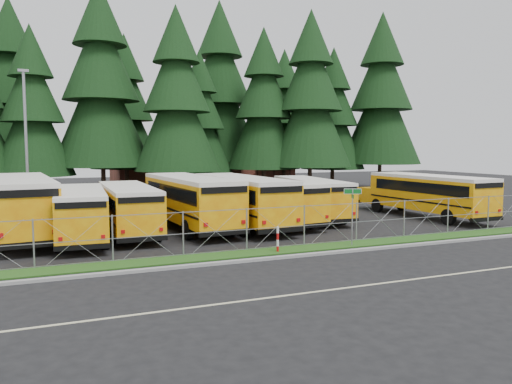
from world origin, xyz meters
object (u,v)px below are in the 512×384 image
bus_east (425,196)px  light_standard (26,137)px  bus_3 (188,203)px  bus_2 (128,210)px  bus_4 (240,202)px  striped_bollard (278,240)px  bus_1 (81,214)px  bus_6 (309,199)px  street_sign (352,205)px  bus_0 (21,208)px  bus_5 (270,201)px

bus_east → light_standard: size_ratio=1.09×
bus_3 → bus_2: bearing=-176.8°
bus_4 → striped_bollard: 7.83m
bus_1 → bus_6: size_ratio=0.99×
bus_6 → street_sign: (-2.68, -9.15, 0.70)m
bus_0 → light_standard: light_standard is taller
bus_1 → bus_2: 2.63m
bus_3 → bus_east: bearing=-10.2°
bus_1 → bus_6: bus_6 is taller
bus_4 → striped_bollard: bus_4 is taller
bus_0 → bus_5: 14.20m
bus_1 → bus_east: size_ratio=0.91×
bus_4 → bus_5: 2.28m
bus_2 → bus_3: bearing=7.8°
striped_bollard → light_standard: bearing=120.7°
bus_3 → street_sign: bearing=-58.7°
bus_5 → bus_4: bearing=-172.2°
bus_3 → light_standard: 14.06m
bus_2 → bus_4: bearing=0.7°
bus_2 → striped_bollard: size_ratio=8.56×
street_sign → striped_bollard: bearing=178.4°
bus_6 → light_standard: bearing=158.2°
bus_4 → street_sign: bus_4 is taller
bus_0 → bus_4: size_ratio=1.07×
bus_5 → street_sign: bearing=-91.6°
bus_2 → street_sign: size_ratio=3.66×
bus_0 → bus_3: (8.90, -0.45, -0.07)m
bus_6 → striped_bollard: size_ratio=8.51×
bus_4 → bus_5: bus_4 is taller
bus_3 → street_sign: 10.14m
bus_6 → bus_0: bearing=-172.3°
bus_3 → bus_east: size_ratio=1.06×
bus_5 → street_sign: 8.39m
bus_0 → bus_3: size_ratio=1.05×
bus_2 → bus_3: (3.55, 0.46, 0.20)m
bus_2 → bus_east: bus_east is taller
striped_bollard → light_standard: size_ratio=0.12×
bus_2 → bus_4: (6.63, 0.04, 0.17)m
bus_2 → light_standard: size_ratio=1.01×
bus_0 → striped_bollard: 13.91m
bus_4 → bus_6: 5.66m
bus_4 → bus_0: bearing=173.1°
bus_1 → bus_6: bearing=11.9°
bus_4 → light_standard: size_ratio=1.14×
bus_6 → bus_3: bearing=-167.7°
bus_1 → striped_bollard: bearing=-37.1°
bus_5 → striped_bollard: (-3.30, -8.24, -0.77)m
bus_4 → light_standard: light_standard is taller
bus_4 → street_sign: 8.32m
striped_bollard → bus_east: bearing=24.6°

